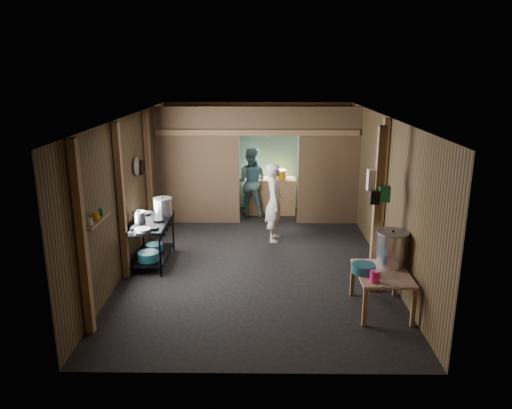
{
  "coord_description": "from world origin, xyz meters",
  "views": [
    {
      "loc": [
        0.1,
        -8.41,
        3.42
      ],
      "look_at": [
        0.0,
        -0.2,
        1.1
      ],
      "focal_mm": 34.3,
      "sensor_mm": 36.0,
      "label": 1
    }
  ],
  "objects_px": {
    "stove_pot_large": "(163,207)",
    "cook": "(275,202)",
    "prep_table": "(381,291)",
    "yellow_tub": "(278,174)",
    "gas_range": "(151,242)",
    "pink_bucket": "(375,276)",
    "stock_pot": "(392,249)"
  },
  "relations": [
    {
      "from": "stove_pot_large",
      "to": "stock_pot",
      "type": "bearing_deg",
      "value": -26.29
    },
    {
      "from": "pink_bucket",
      "to": "stock_pot",
      "type": "bearing_deg",
      "value": 58.39
    },
    {
      "from": "prep_table",
      "to": "yellow_tub",
      "type": "bearing_deg",
      "value": 105.32
    },
    {
      "from": "stove_pot_large",
      "to": "gas_range",
      "type": "bearing_deg",
      "value": -114.17
    },
    {
      "from": "stove_pot_large",
      "to": "stock_pot",
      "type": "distance_m",
      "value": 4.15
    },
    {
      "from": "stove_pot_large",
      "to": "stock_pot",
      "type": "relative_size",
      "value": 0.64
    },
    {
      "from": "stove_pot_large",
      "to": "cook",
      "type": "distance_m",
      "value": 2.24
    },
    {
      "from": "stock_pot",
      "to": "gas_range",
      "type": "bearing_deg",
      "value": 159.44
    },
    {
      "from": "gas_range",
      "to": "pink_bucket",
      "type": "relative_size",
      "value": 8.19
    },
    {
      "from": "gas_range",
      "to": "yellow_tub",
      "type": "bearing_deg",
      "value": 53.09
    },
    {
      "from": "cook",
      "to": "prep_table",
      "type": "bearing_deg",
      "value": -151.36
    },
    {
      "from": "gas_range",
      "to": "stock_pot",
      "type": "xyz_separation_m",
      "value": [
        3.89,
        -1.46,
        0.45
      ]
    },
    {
      "from": "gas_range",
      "to": "pink_bucket",
      "type": "height_order",
      "value": "gas_range"
    },
    {
      "from": "yellow_tub",
      "to": "cook",
      "type": "height_order",
      "value": "cook"
    },
    {
      "from": "stove_pot_large",
      "to": "stock_pot",
      "type": "height_order",
      "value": "stove_pot_large"
    },
    {
      "from": "stock_pot",
      "to": "yellow_tub",
      "type": "height_order",
      "value": "stock_pot"
    },
    {
      "from": "gas_range",
      "to": "prep_table",
      "type": "bearing_deg",
      "value": -25.01
    },
    {
      "from": "cook",
      "to": "yellow_tub",
      "type": "bearing_deg",
      "value": -1.73
    },
    {
      "from": "gas_range",
      "to": "yellow_tub",
      "type": "xyz_separation_m",
      "value": [
        2.37,
        3.16,
        0.56
      ]
    },
    {
      "from": "gas_range",
      "to": "yellow_tub",
      "type": "relative_size",
      "value": 3.52
    },
    {
      "from": "cook",
      "to": "stock_pot",
      "type": "bearing_deg",
      "value": -146.21
    },
    {
      "from": "prep_table",
      "to": "stock_pot",
      "type": "bearing_deg",
      "value": 56.04
    },
    {
      "from": "prep_table",
      "to": "stove_pot_large",
      "type": "relative_size",
      "value": 2.94
    },
    {
      "from": "prep_table",
      "to": "pink_bucket",
      "type": "relative_size",
      "value": 6.15
    },
    {
      "from": "stove_pot_large",
      "to": "pink_bucket",
      "type": "xyz_separation_m",
      "value": [
        3.35,
        -2.44,
        -0.27
      ]
    },
    {
      "from": "gas_range",
      "to": "prep_table",
      "type": "xyz_separation_m",
      "value": [
        3.71,
        -1.73,
        -0.1
      ]
    },
    {
      "from": "stove_pot_large",
      "to": "cook",
      "type": "bearing_deg",
      "value": 22.47
    },
    {
      "from": "gas_range",
      "to": "stove_pot_large",
      "type": "xyz_separation_m",
      "value": [
        0.17,
        0.38,
        0.55
      ]
    },
    {
      "from": "prep_table",
      "to": "stove_pot_large",
      "type": "distance_m",
      "value": 4.17
    },
    {
      "from": "stove_pot_large",
      "to": "yellow_tub",
      "type": "height_order",
      "value": "stove_pot_large"
    },
    {
      "from": "stove_pot_large",
      "to": "pink_bucket",
      "type": "relative_size",
      "value": 2.09
    },
    {
      "from": "cook",
      "to": "stove_pot_large",
      "type": "bearing_deg",
      "value": 114.71
    }
  ]
}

